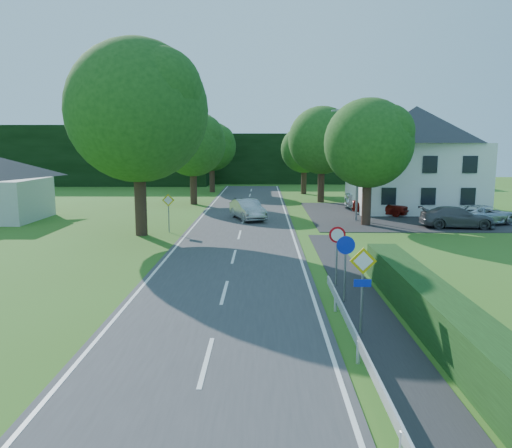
{
  "coord_description": "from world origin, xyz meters",
  "views": [
    {
      "loc": [
        1.44,
        -5.95,
        5.49
      ],
      "look_at": [
        1.09,
        18.39,
        1.6
      ],
      "focal_mm": 35.0,
      "sensor_mm": 36.0,
      "label": 1
    }
  ],
  "objects_px": {
    "moving_car": "(248,209)",
    "parasol": "(373,199)",
    "parked_car_red": "(381,205)",
    "parked_car_grey": "(457,217)",
    "parked_car_silver_a": "(376,198)",
    "motorcycle": "(240,204)",
    "streetlight": "(356,159)",
    "parked_car_silver_b": "(483,215)"
  },
  "relations": [
    {
      "from": "parked_car_grey",
      "to": "streetlight",
      "type": "bearing_deg",
      "value": 67.66
    },
    {
      "from": "streetlight",
      "to": "parasol",
      "type": "distance_m",
      "value": 6.49
    },
    {
      "from": "parasol",
      "to": "motorcycle",
      "type": "bearing_deg",
      "value": 177.08
    },
    {
      "from": "streetlight",
      "to": "parked_car_grey",
      "type": "height_order",
      "value": "streetlight"
    },
    {
      "from": "parked_car_red",
      "to": "parked_car_silver_b",
      "type": "relative_size",
      "value": 0.89
    },
    {
      "from": "parked_car_silver_a",
      "to": "parked_car_grey",
      "type": "distance_m",
      "value": 10.59
    },
    {
      "from": "moving_car",
      "to": "parked_car_silver_a",
      "type": "xyz_separation_m",
      "value": [
        10.89,
        6.67,
        0.11
      ]
    },
    {
      "from": "streetlight",
      "to": "motorcycle",
      "type": "relative_size",
      "value": 3.91
    },
    {
      "from": "streetlight",
      "to": "parked_car_grey",
      "type": "relative_size",
      "value": 1.68
    },
    {
      "from": "moving_car",
      "to": "motorcycle",
      "type": "distance_m",
      "value": 5.29
    },
    {
      "from": "moving_car",
      "to": "parasol",
      "type": "relative_size",
      "value": 1.93
    },
    {
      "from": "motorcycle",
      "to": "parked_car_silver_b",
      "type": "bearing_deg",
      "value": -4.05
    },
    {
      "from": "moving_car",
      "to": "parked_car_silver_b",
      "type": "height_order",
      "value": "moving_car"
    },
    {
      "from": "moving_car",
      "to": "parked_car_silver_a",
      "type": "height_order",
      "value": "parked_car_silver_a"
    },
    {
      "from": "parked_car_red",
      "to": "parked_car_silver_a",
      "type": "distance_m",
      "value": 4.09
    },
    {
      "from": "moving_car",
      "to": "parked_car_red",
      "type": "bearing_deg",
      "value": -5.29
    },
    {
      "from": "motorcycle",
      "to": "parked_car_silver_b",
      "type": "relative_size",
      "value": 0.42
    },
    {
      "from": "parked_car_red",
      "to": "parked_car_grey",
      "type": "distance_m",
      "value": 7.07
    },
    {
      "from": "motorcycle",
      "to": "parasol",
      "type": "bearing_deg",
      "value": 16.39
    },
    {
      "from": "parked_car_red",
      "to": "parasol",
      "type": "height_order",
      "value": "parasol"
    },
    {
      "from": "streetlight",
      "to": "parked_car_grey",
      "type": "bearing_deg",
      "value": -26.7
    },
    {
      "from": "parasol",
      "to": "streetlight",
      "type": "bearing_deg",
      "value": -115.65
    },
    {
      "from": "moving_car",
      "to": "parked_car_silver_b",
      "type": "bearing_deg",
      "value": -26.96
    },
    {
      "from": "parked_car_grey",
      "to": "parked_car_silver_b",
      "type": "xyz_separation_m",
      "value": [
        2.32,
        1.32,
        -0.01
      ]
    },
    {
      "from": "streetlight",
      "to": "moving_car",
      "type": "relative_size",
      "value": 1.78
    },
    {
      "from": "parked_car_silver_b",
      "to": "parked_car_grey",
      "type": "bearing_deg",
      "value": 94.04
    },
    {
      "from": "parked_car_red",
      "to": "parked_car_silver_a",
      "type": "height_order",
      "value": "parked_car_silver_a"
    },
    {
      "from": "moving_car",
      "to": "parasol",
      "type": "height_order",
      "value": "parasol"
    },
    {
      "from": "parked_car_silver_a",
      "to": "parked_car_silver_b",
      "type": "height_order",
      "value": "parked_car_silver_a"
    },
    {
      "from": "motorcycle",
      "to": "parked_car_red",
      "type": "height_order",
      "value": "parked_car_red"
    },
    {
      "from": "motorcycle",
      "to": "parked_car_silver_a",
      "type": "xyz_separation_m",
      "value": [
        11.65,
        1.44,
        0.31
      ]
    },
    {
      "from": "motorcycle",
      "to": "parked_car_silver_a",
      "type": "distance_m",
      "value": 11.74
    },
    {
      "from": "parasol",
      "to": "parked_car_grey",
      "type": "bearing_deg",
      "value": -64.86
    },
    {
      "from": "parked_car_silver_a",
      "to": "motorcycle",
      "type": "bearing_deg",
      "value": 99.22
    },
    {
      "from": "streetlight",
      "to": "moving_car",
      "type": "height_order",
      "value": "streetlight"
    },
    {
      "from": "streetlight",
      "to": "parked_car_grey",
      "type": "distance_m",
      "value": 7.89
    },
    {
      "from": "moving_car",
      "to": "parasol",
      "type": "xyz_separation_m",
      "value": [
        10.16,
        4.67,
        0.31
      ]
    },
    {
      "from": "motorcycle",
      "to": "parasol",
      "type": "distance_m",
      "value": 10.95
    },
    {
      "from": "parked_car_silver_a",
      "to": "parked_car_red",
      "type": "bearing_deg",
      "value": 174.66
    },
    {
      "from": "streetlight",
      "to": "moving_car",
      "type": "distance_m",
      "value": 8.6
    },
    {
      "from": "motorcycle",
      "to": "parked_car_grey",
      "type": "bearing_deg",
      "value": -11.2
    },
    {
      "from": "streetlight",
      "to": "parked_car_silver_b",
      "type": "height_order",
      "value": "streetlight"
    }
  ]
}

